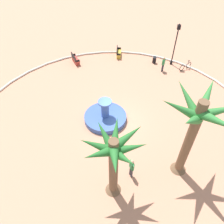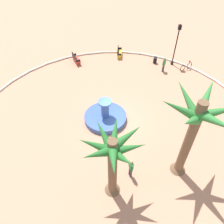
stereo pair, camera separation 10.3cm
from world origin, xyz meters
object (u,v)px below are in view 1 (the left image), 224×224
object	(u,v)px
palm_tree_by_curb	(114,155)
lamppost	(176,42)
bicycle_red_frame	(185,66)
person_cyclist_helmet	(163,64)
palm_tree_near_fountain	(195,124)
trash_bin	(154,60)
fountain	(105,117)
bench_southwest	(76,60)
bench_east	(119,53)
person_cyclist_photo	(132,167)

from	to	relation	value
palm_tree_by_curb	lamppost	size ratio (longest dim) A/B	1.11
bicycle_red_frame	person_cyclist_helmet	world-z (taller)	person_cyclist_helmet
palm_tree_near_fountain	trash_bin	bearing A→B (deg)	-86.71
lamppost	trash_bin	bearing A→B (deg)	-3.32
trash_bin	fountain	bearing A→B (deg)	64.37
palm_tree_near_fountain	lamppost	bearing A→B (deg)	-94.70
palm_tree_near_fountain	palm_tree_by_curb	world-z (taller)	palm_tree_near_fountain
fountain	palm_tree_by_curb	world-z (taller)	palm_tree_by_curb
bench_southwest	trash_bin	size ratio (longest dim) A/B	2.24
bench_east	bench_southwest	bearing A→B (deg)	22.08
person_cyclist_helmet	person_cyclist_photo	xyz separation A→B (m)	(3.10, 12.65, 0.04)
person_cyclist_helmet	person_cyclist_photo	size ratio (longest dim) A/B	0.96
palm_tree_near_fountain	person_cyclist_helmet	world-z (taller)	palm_tree_near_fountain
palm_tree_near_fountain	bench_southwest	xyz separation A→B (m)	(9.58, -12.86, -4.00)
lamppost	person_cyclist_helmet	bearing A→B (deg)	53.80
fountain	bench_east	bearing A→B (deg)	-92.32
bench_southwest	trash_bin	xyz separation A→B (m)	(-8.80, -0.71, 0.04)
person_cyclist_photo	fountain	bearing A→B (deg)	-66.15
fountain	lamppost	xyz separation A→B (m)	(-6.40, -9.29, 2.34)
person_cyclist_helmet	fountain	bearing A→B (deg)	55.80
person_cyclist_photo	trash_bin	bearing A→B (deg)	-99.30
lamppost	person_cyclist_helmet	size ratio (longest dim) A/B	2.83
bench_east	person_cyclist_photo	distance (m)	15.62
fountain	trash_bin	world-z (taller)	fountain
fountain	trash_bin	distance (m)	10.43
palm_tree_near_fountain	fountain	bearing A→B (deg)	-38.22
bench_southwest	person_cyclist_helmet	world-z (taller)	person_cyclist_helmet
palm_tree_near_fountain	bench_southwest	world-z (taller)	palm_tree_near_fountain
lamppost	bicycle_red_frame	world-z (taller)	lamppost
fountain	palm_tree_by_curb	size ratio (longest dim) A/B	0.68
palm_tree_by_curb	person_cyclist_helmet	world-z (taller)	palm_tree_by_curb
fountain	bench_east	xyz separation A→B (m)	(-0.43, -10.60, 0.05)
person_cyclist_helmet	person_cyclist_photo	world-z (taller)	person_cyclist_photo
palm_tree_near_fountain	bench_east	xyz separation A→B (m)	(4.86, -14.77, -4.00)
palm_tree_by_curb	bicycle_red_frame	distance (m)	16.09
palm_tree_by_curb	person_cyclist_photo	xyz separation A→B (m)	(-1.03, -1.08, -2.71)
bench_southwest	person_cyclist_photo	xyz separation A→B (m)	(-6.45, 13.60, 0.59)
palm_tree_by_curb	lamppost	xyz separation A→B (m)	(-5.26, -15.28, -1.01)
palm_tree_near_fountain	bench_east	size ratio (longest dim) A/B	3.81
trash_bin	bicycle_red_frame	distance (m)	3.41
palm_tree_near_fountain	person_cyclist_photo	world-z (taller)	palm_tree_near_fountain
fountain	lamppost	bearing A→B (deg)	-124.54
bicycle_red_frame	bench_southwest	bearing A→B (deg)	-1.79
bench_southwest	palm_tree_by_curb	bearing A→B (deg)	110.29
bench_southwest	trash_bin	world-z (taller)	bench_southwest
bench_east	person_cyclist_helmet	world-z (taller)	person_cyclist_helmet
trash_bin	palm_tree_by_curb	bearing A→B (deg)	77.64
fountain	bicycle_red_frame	xyz separation A→B (m)	(-7.75, -8.32, 0.09)
fountain	person_cyclist_helmet	bearing A→B (deg)	-124.20
bench_southwest	lamppost	size ratio (longest dim) A/B	0.36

